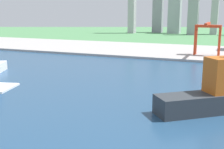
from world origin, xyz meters
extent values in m
plane|color=#4B8350|center=(0.00, 300.00, 0.00)|extent=(2400.00, 2400.00, 0.00)
cube|color=navy|center=(0.00, 240.00, 0.07)|extent=(840.00, 360.00, 0.15)
cube|color=#A49F9C|center=(0.00, 490.00, 1.25)|extent=(840.00, 140.00, 2.50)
cube|color=#2D3338|center=(31.41, 268.60, 4.96)|extent=(48.45, 42.95, 9.62)
cube|color=red|center=(1.68, 456.20, 17.62)|extent=(2.20, 2.20, 30.24)
cube|color=red|center=(26.80, 456.20, 17.62)|extent=(2.20, 2.20, 30.24)
cube|color=red|center=(1.68, 464.20, 17.62)|extent=(2.20, 2.20, 30.24)
cube|color=red|center=(26.80, 464.20, 17.62)|extent=(2.20, 2.20, 30.24)
cube|color=red|center=(14.24, 460.20, 34.14)|extent=(27.51, 10.00, 2.80)
cube|color=red|center=(14.24, 449.45, 36.94)|extent=(2.60, 43.00, 2.60)
cube|color=#A6A3A8|center=(-187.61, 792.02, 71.26)|extent=(14.96, 18.25, 142.51)
cube|color=gray|center=(-137.30, 840.23, 56.16)|extent=(23.53, 18.93, 112.32)
cube|color=#999FA6|center=(-93.40, 825.06, 45.08)|extent=(27.74, 25.31, 90.16)
cube|color=gray|center=(-47.03, 793.83, 46.32)|extent=(21.74, 17.49, 92.64)
cube|color=#A4A4A5|center=(-4.37, 822.77, 53.33)|extent=(14.65, 23.04, 106.65)
camera|label=1|loc=(42.51, 122.44, 48.90)|focal=47.06mm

